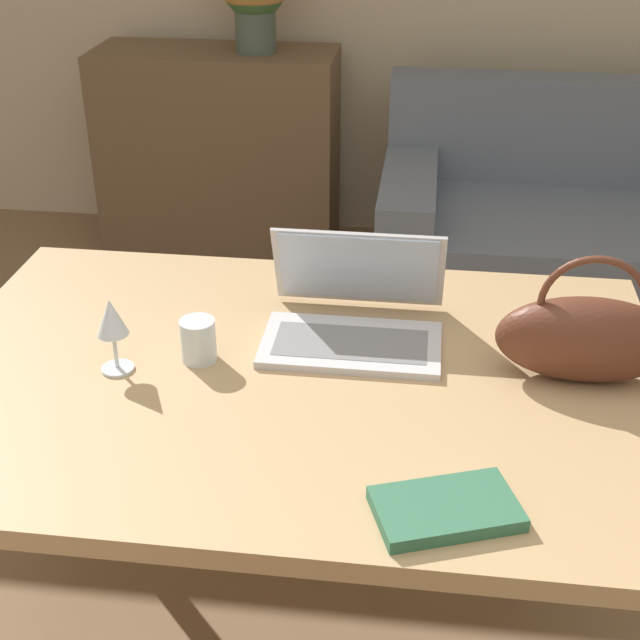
% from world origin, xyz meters
% --- Properties ---
extents(dining_table, '(1.45, 0.99, 0.75)m').
position_xyz_m(dining_table, '(-0.10, 0.71, 0.67)').
color(dining_table, tan).
rests_on(dining_table, ground_plane).
extents(couch, '(1.54, 0.90, 0.82)m').
position_xyz_m(couch, '(0.73, 2.52, 0.28)').
color(couch, slate).
rests_on(couch, ground_plane).
extents(sideboard, '(1.01, 0.40, 0.87)m').
position_xyz_m(sideboard, '(-0.77, 2.90, 0.43)').
color(sideboard, brown).
rests_on(sideboard, ground_plane).
extents(laptop, '(0.36, 0.30, 0.21)m').
position_xyz_m(laptop, '(0.00, 0.89, 0.80)').
color(laptop, silver).
rests_on(laptop, dining_table).
extents(drinking_glass, '(0.07, 0.07, 0.09)m').
position_xyz_m(drinking_glass, '(-0.30, 0.74, 0.79)').
color(drinking_glass, silver).
rests_on(drinking_glass, dining_table).
extents(wine_glass, '(0.06, 0.06, 0.15)m').
position_xyz_m(wine_glass, '(-0.45, 0.68, 0.86)').
color(wine_glass, silver).
rests_on(wine_glass, dining_table).
extents(handbag, '(0.34, 0.12, 0.26)m').
position_xyz_m(handbag, '(0.45, 0.76, 0.84)').
color(handbag, '#592D1E').
rests_on(handbag, dining_table).
extents(book, '(0.25, 0.20, 0.02)m').
position_xyz_m(book, '(0.19, 0.34, 0.76)').
color(book, '#336B4C').
rests_on(book, dining_table).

